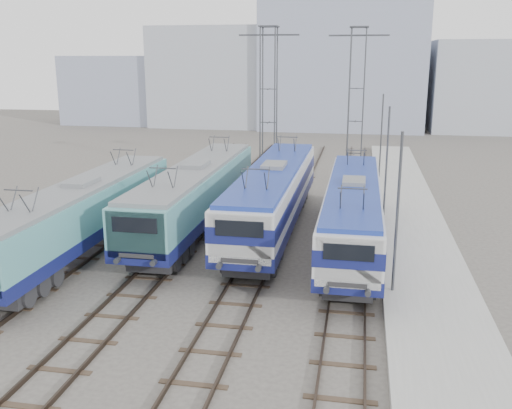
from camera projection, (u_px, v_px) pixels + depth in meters
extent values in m
plane|color=#514C47|center=(183.00, 300.00, 23.73)|extent=(160.00, 160.00, 0.00)
cube|color=#9E9E99|center=(419.00, 250.00, 29.51)|extent=(4.00, 70.00, 0.30)
cube|color=navy|center=(85.00, 227.00, 29.25)|extent=(2.82, 17.80, 0.59)
cube|color=#549A9F|center=(83.00, 205.00, 28.96)|extent=(2.77, 17.80, 1.78)
cube|color=slate|center=(82.00, 186.00, 28.71)|extent=(2.55, 17.09, 0.20)
cube|color=#262628|center=(20.00, 284.00, 23.79)|extent=(2.08, 3.56, 0.67)
cube|color=#262628|center=(131.00, 211.00, 35.09)|extent=(2.08, 3.56, 0.67)
cube|color=navy|center=(197.00, 206.00, 33.25)|extent=(2.92, 18.46, 0.62)
cube|color=#549A9F|center=(196.00, 185.00, 32.94)|extent=(2.87, 18.46, 1.85)
cube|color=#549A9F|center=(138.00, 234.00, 24.55)|extent=(2.64, 0.72, 2.09)
cube|color=slate|center=(196.00, 168.00, 32.69)|extent=(2.64, 17.72, 0.21)
cube|color=#262628|center=(162.00, 253.00, 27.59)|extent=(2.15, 3.69, 0.69)
cube|color=#262628|center=(222.00, 194.00, 39.30)|extent=(2.15, 3.69, 0.69)
cube|color=navy|center=(274.00, 208.00, 32.73)|extent=(2.97, 18.74, 0.62)
cube|color=silver|center=(274.00, 187.00, 32.41)|extent=(2.92, 18.74, 1.87)
cube|color=navy|center=(274.00, 188.00, 32.43)|extent=(2.96, 18.76, 0.73)
cube|color=silver|center=(241.00, 238.00, 23.89)|extent=(2.68, 0.73, 2.12)
cube|color=navy|center=(274.00, 169.00, 32.15)|extent=(2.68, 17.99, 0.21)
cube|color=#262628|center=(254.00, 257.00, 26.98)|extent=(2.19, 3.75, 0.70)
cube|color=#262628|center=(288.00, 196.00, 38.87)|extent=(2.19, 3.75, 0.70)
cube|color=navy|center=(352.00, 224.00, 29.83)|extent=(2.76, 17.40, 0.58)
cube|color=silver|center=(353.00, 203.00, 29.54)|extent=(2.71, 17.40, 1.74)
cube|color=navy|center=(353.00, 204.00, 29.55)|extent=(2.75, 17.42, 0.68)
cube|color=silver|center=(348.00, 261.00, 21.62)|extent=(2.49, 0.68, 1.97)
cube|color=navy|center=(354.00, 185.00, 29.29)|extent=(2.49, 16.70, 0.19)
cube|color=#262628|center=(348.00, 278.00, 24.49)|extent=(2.03, 3.48, 0.65)
cube|color=#262628|center=(354.00, 209.00, 35.53)|extent=(2.03, 3.48, 0.65)
cylinder|color=#3F4247|center=(260.00, 110.00, 42.74)|extent=(0.10, 0.10, 12.00)
cylinder|color=#3F4247|center=(275.00, 110.00, 42.54)|extent=(0.10, 0.10, 12.00)
cylinder|color=#3F4247|center=(263.00, 108.00, 43.79)|extent=(0.10, 0.10, 12.00)
cylinder|color=#3F4247|center=(277.00, 109.00, 43.59)|extent=(0.10, 0.10, 12.00)
cube|color=#3F4247|center=(269.00, 35.00, 41.81)|extent=(4.50, 0.12, 0.12)
cylinder|color=#3F4247|center=(348.00, 109.00, 43.50)|extent=(0.10, 0.10, 12.00)
cylinder|color=#3F4247|center=(363.00, 109.00, 43.30)|extent=(0.10, 0.10, 12.00)
cylinder|color=#3F4247|center=(349.00, 108.00, 44.54)|extent=(0.10, 0.10, 12.00)
cylinder|color=#3F4247|center=(363.00, 108.00, 44.35)|extent=(0.10, 0.10, 12.00)
cube|color=#3F4247|center=(359.00, 35.00, 42.57)|extent=(4.50, 0.12, 0.12)
cylinder|color=#3F4247|center=(397.00, 217.00, 23.24)|extent=(0.12, 0.12, 7.00)
cylinder|color=#3F4247|center=(386.00, 164.00, 34.66)|extent=(0.12, 0.12, 7.00)
cylinder|color=#3F4247|center=(381.00, 138.00, 46.08)|extent=(0.12, 0.12, 7.00)
cube|color=#A1A7B4|center=(218.00, 77.00, 83.46)|extent=(18.00, 12.00, 14.00)
cube|color=#8F98B2|center=(343.00, 63.00, 79.78)|extent=(22.00, 14.00, 18.00)
cube|color=#A1A7B4|center=(491.00, 86.00, 77.00)|extent=(16.00, 12.00, 12.00)
cube|color=#8F98B2|center=(117.00, 90.00, 86.78)|extent=(14.00, 10.00, 10.00)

